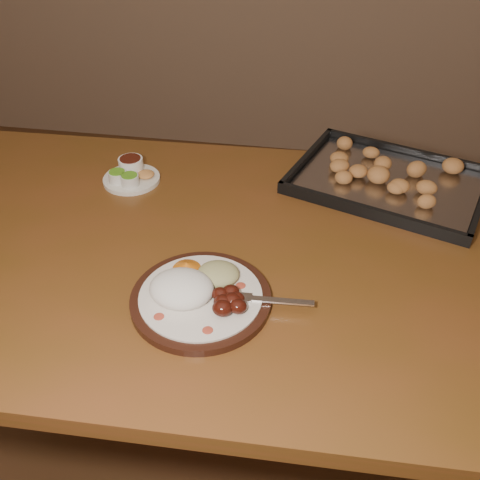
# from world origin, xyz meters

# --- Properties ---
(ground) EXTENTS (4.00, 4.00, 0.00)m
(ground) POSITION_xyz_m (0.00, 0.00, 0.00)
(ground) COLOR #542F1C
(ground) RESTS_ON ground
(dining_table) EXTENTS (1.52, 0.94, 0.75)m
(dining_table) POSITION_xyz_m (0.29, 0.14, 0.65)
(dining_table) COLOR brown
(dining_table) RESTS_ON ground
(dinner_plate) EXTENTS (0.34, 0.27, 0.06)m
(dinner_plate) POSITION_xyz_m (0.27, -0.03, 0.77)
(dinner_plate) COLOR black
(dinner_plate) RESTS_ON dining_table
(condiment_saucer) EXTENTS (0.14, 0.14, 0.05)m
(condiment_saucer) POSITION_xyz_m (0.00, 0.37, 0.77)
(condiment_saucer) COLOR silver
(condiment_saucer) RESTS_ON dining_table
(baking_tray) EXTENTS (0.54, 0.47, 0.05)m
(baking_tray) POSITION_xyz_m (0.64, 0.45, 0.77)
(baking_tray) COLOR black
(baking_tray) RESTS_ON dining_table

